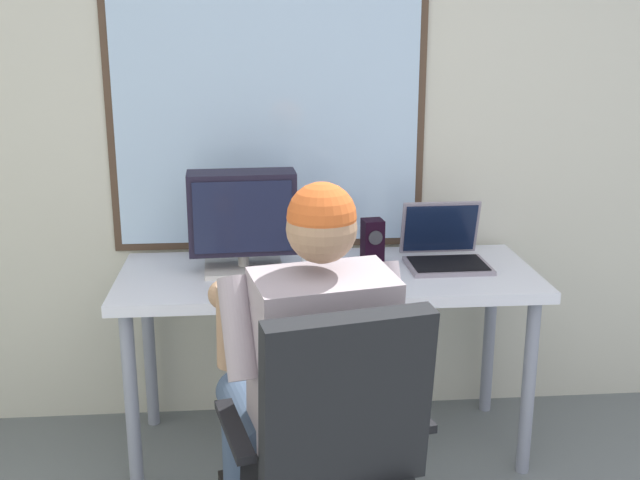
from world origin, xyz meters
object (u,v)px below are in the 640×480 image
at_px(office_chair, 333,441).
at_px(person_seated, 309,370).
at_px(desk, 328,290).
at_px(desk_speaker, 372,241).
at_px(crt_monitor, 242,216).
at_px(wine_glass, 312,259).
at_px(laptop, 444,248).
at_px(cd_case, 372,278).

xyz_separation_m(office_chair, person_seated, (-0.05, 0.24, 0.10)).
xyz_separation_m(desk, office_chair, (-0.07, -0.92, -0.10)).
xyz_separation_m(office_chair, desk_speaker, (0.26, 1.02, 0.27)).
distance_m(office_chair, desk_speaker, 1.08).
xyz_separation_m(person_seated, crt_monitor, (-0.20, 0.73, 0.29)).
distance_m(office_chair, wine_glass, 0.83).
xyz_separation_m(laptop, desk_speaker, (-0.28, 0.02, 0.03)).
bearing_deg(cd_case, wine_glass, -169.59).
distance_m(person_seated, cd_case, 0.65).
height_order(crt_monitor, cd_case, crt_monitor).
height_order(crt_monitor, desk_speaker, crt_monitor).
bearing_deg(wine_glass, crt_monitor, 142.80).
height_order(laptop, wine_glass, laptop).
bearing_deg(desk, laptop, 9.17).
xyz_separation_m(desk, person_seated, (-0.12, -0.68, -0.01)).
distance_m(crt_monitor, desk_speaker, 0.52).
bearing_deg(desk, person_seated, -99.99).
bearing_deg(person_seated, office_chair, -78.98).
distance_m(desk_speaker, cd_case, 0.22).
bearing_deg(laptop, desk, -170.83).
distance_m(laptop, desk_speaker, 0.28).
relative_size(wine_glass, cd_case, 0.92).
relative_size(person_seated, desk_speaker, 7.13).
bearing_deg(office_chair, person_seated, 101.02).
bearing_deg(desk_speaker, office_chair, -104.08).
distance_m(desk, laptop, 0.49).
height_order(wine_glass, desk_speaker, desk_speaker).
bearing_deg(desk_speaker, laptop, -5.02).
bearing_deg(laptop, desk_speaker, 174.98).
bearing_deg(office_chair, desk, 85.46).
xyz_separation_m(crt_monitor, desk_speaker, (0.50, 0.05, -0.12)).
relative_size(desk, cd_case, 10.42).
bearing_deg(crt_monitor, person_seated, -74.82).
bearing_deg(desk, office_chair, -94.54).
bearing_deg(cd_case, desk_speaker, 81.32).
xyz_separation_m(wine_glass, desk_speaker, (0.25, 0.24, -0.01)).
relative_size(desk, laptop, 5.00).
xyz_separation_m(person_seated, desk_speaker, (0.30, 0.78, 0.17)).
height_order(desk, crt_monitor, crt_monitor).
distance_m(crt_monitor, wine_glass, 0.33).
relative_size(office_chair, wine_glass, 6.94).
bearing_deg(cd_case, person_seated, -115.09).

